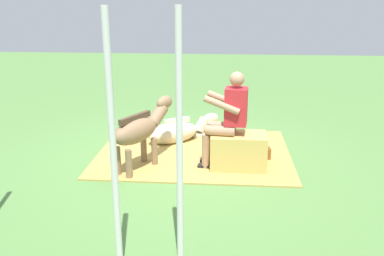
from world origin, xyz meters
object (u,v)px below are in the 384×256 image
object	(u,v)px
soda_bottle	(269,154)
tent_pole_mid	(113,148)
pony_standing	(140,130)
tent_pole_left	(179,143)
pony_lying	(178,131)
person_seated	(227,116)
hay_bale	(238,151)

from	to	relation	value
soda_bottle	tent_pole_mid	world-z (taller)	tent_pole_mid
pony_standing	tent_pole_left	distance (m)	2.28
pony_lying	person_seated	bearing A→B (deg)	127.93
pony_standing	pony_lying	bearing A→B (deg)	-109.32
hay_bale	pony_standing	xyz separation A→B (m)	(1.38, 0.11, 0.32)
pony_standing	soda_bottle	size ratio (longest dim) A/B	5.07
hay_bale	tent_pole_left	world-z (taller)	tent_pole_left
person_seated	tent_pole_left	size ratio (longest dim) A/B	0.61
hay_bale	pony_standing	distance (m)	1.42
soda_bottle	tent_pole_left	xyz separation A→B (m)	(1.06, 2.50, 1.03)
tent_pole_left	soda_bottle	bearing A→B (deg)	-113.02
hay_bale	pony_lying	size ratio (longest dim) A/B	0.62
person_seated	pony_lying	xyz separation A→B (m)	(0.81, -1.04, -0.59)
pony_standing	soda_bottle	xyz separation A→B (m)	(-1.85, -0.43, -0.46)
person_seated	tent_pole_mid	distance (m)	2.60
tent_pole_left	pony_standing	bearing A→B (deg)	-69.09
pony_lying	tent_pole_mid	xyz separation A→B (m)	(0.16, 3.42, 0.96)
tent_pole_mid	pony_standing	bearing A→B (deg)	-83.61
pony_lying	tent_pole_mid	distance (m)	3.55
person_seated	tent_pole_mid	bearing A→B (deg)	68.02
person_seated	soda_bottle	world-z (taller)	person_seated
pony_standing	tent_pole_mid	bearing A→B (deg)	96.39
hay_bale	pony_standing	world-z (taller)	pony_standing
pony_lying	soda_bottle	size ratio (longest dim) A/B	5.23
person_seated	pony_standing	world-z (taller)	person_seated
pony_standing	pony_lying	world-z (taller)	pony_standing
pony_standing	pony_lying	distance (m)	1.29
person_seated	pony_lying	world-z (taller)	person_seated
tent_pole_left	tent_pole_mid	distance (m)	0.57
pony_lying	soda_bottle	world-z (taller)	pony_lying
hay_bale	tent_pole_left	xyz separation A→B (m)	(0.59, 2.18, 0.89)
pony_lying	tent_pole_mid	size ratio (longest dim) A/B	0.55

